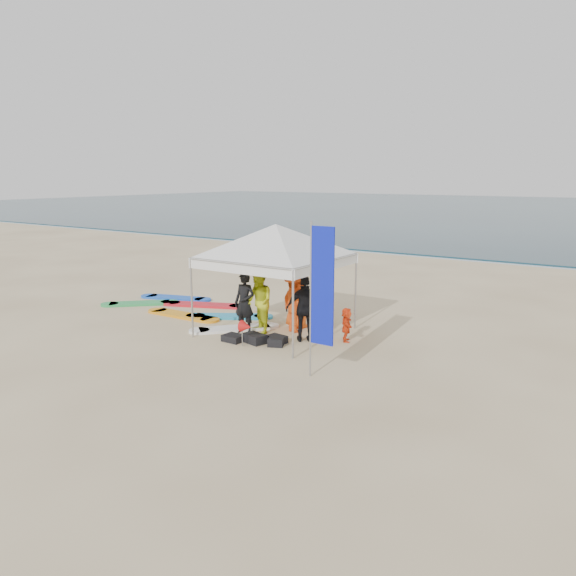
{
  "coord_description": "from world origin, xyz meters",
  "views": [
    {
      "loc": [
        8.45,
        -8.9,
        3.99
      ],
      "look_at": [
        0.77,
        2.6,
        1.2
      ],
      "focal_mm": 35.0,
      "sensor_mm": 36.0,
      "label": 1
    }
  ],
  "objects_px": {
    "marker_pennant": "(246,327)",
    "surfboard_spread": "(193,310)",
    "person_black_a": "(245,303)",
    "person_black_b": "(305,309)",
    "feather_flag": "(321,288)",
    "person_yellow": "(259,302)",
    "person_orange_b": "(297,298)",
    "canopy_tent": "(276,225)",
    "person_orange_a": "(295,302)",
    "person_seated": "(346,325)"
  },
  "relations": [
    {
      "from": "person_orange_a",
      "to": "person_seated",
      "type": "bearing_deg",
      "value": -156.02
    },
    {
      "from": "person_seated",
      "to": "surfboard_spread",
      "type": "xyz_separation_m",
      "value": [
        -5.24,
        0.18,
        -0.38
      ]
    },
    {
      "from": "person_orange_b",
      "to": "canopy_tent",
      "type": "bearing_deg",
      "value": 83.61
    },
    {
      "from": "person_black_b",
      "to": "feather_flag",
      "type": "height_order",
      "value": "feather_flag"
    },
    {
      "from": "person_yellow",
      "to": "marker_pennant",
      "type": "xyz_separation_m",
      "value": [
        0.45,
        -1.11,
        -0.33
      ]
    },
    {
      "from": "person_orange_a",
      "to": "marker_pennant",
      "type": "xyz_separation_m",
      "value": [
        -0.24,
        -1.76,
        -0.29
      ]
    },
    {
      "from": "person_orange_a",
      "to": "surfboard_spread",
      "type": "xyz_separation_m",
      "value": [
        -3.73,
        0.16,
        -0.75
      ]
    },
    {
      "from": "person_orange_b",
      "to": "surfboard_spread",
      "type": "relative_size",
      "value": 0.26
    },
    {
      "from": "person_orange_b",
      "to": "person_yellow",
      "type": "bearing_deg",
      "value": 70.83
    },
    {
      "from": "person_orange_a",
      "to": "person_orange_b",
      "type": "xyz_separation_m",
      "value": [
        -0.18,
        0.37,
        0.01
      ]
    },
    {
      "from": "person_black_b",
      "to": "marker_pennant",
      "type": "xyz_separation_m",
      "value": [
        -0.9,
        -1.19,
        -0.32
      ]
    },
    {
      "from": "person_orange_a",
      "to": "canopy_tent",
      "type": "bearing_deg",
      "value": 69.0
    },
    {
      "from": "person_orange_a",
      "to": "marker_pennant",
      "type": "distance_m",
      "value": 1.8
    },
    {
      "from": "person_black_b",
      "to": "person_seated",
      "type": "xyz_separation_m",
      "value": [
        0.84,
        0.54,
        -0.39
      ]
    },
    {
      "from": "person_black_b",
      "to": "surfboard_spread",
      "type": "bearing_deg",
      "value": -46.87
    },
    {
      "from": "person_black_b",
      "to": "person_yellow",
      "type": "bearing_deg",
      "value": -34.23
    },
    {
      "from": "person_black_a",
      "to": "person_black_b",
      "type": "bearing_deg",
      "value": 5.31
    },
    {
      "from": "person_orange_b",
      "to": "person_orange_a",
      "type": "bearing_deg",
      "value": 123.6
    },
    {
      "from": "person_orange_b",
      "to": "feather_flag",
      "type": "xyz_separation_m",
      "value": [
        2.46,
        -2.96,
        1.05
      ]
    },
    {
      "from": "canopy_tent",
      "to": "surfboard_spread",
      "type": "xyz_separation_m",
      "value": [
        -3.37,
        0.51,
        -2.75
      ]
    },
    {
      "from": "person_orange_b",
      "to": "feather_flag",
      "type": "relative_size",
      "value": 0.51
    },
    {
      "from": "person_black_a",
      "to": "person_orange_a",
      "type": "bearing_deg",
      "value": 35.5
    },
    {
      "from": "person_orange_a",
      "to": "person_black_b",
      "type": "distance_m",
      "value": 0.87
    },
    {
      "from": "person_black_b",
      "to": "canopy_tent",
      "type": "height_order",
      "value": "canopy_tent"
    },
    {
      "from": "marker_pennant",
      "to": "surfboard_spread",
      "type": "xyz_separation_m",
      "value": [
        -3.5,
        1.91,
        -0.46
      ]
    },
    {
      "from": "person_orange_a",
      "to": "surfboard_spread",
      "type": "distance_m",
      "value": 3.81
    },
    {
      "from": "person_orange_b",
      "to": "person_seated",
      "type": "relative_size",
      "value": 1.89
    },
    {
      "from": "person_black_a",
      "to": "canopy_tent",
      "type": "bearing_deg",
      "value": 31.82
    },
    {
      "from": "surfboard_spread",
      "to": "person_black_b",
      "type": "bearing_deg",
      "value": -9.32
    },
    {
      "from": "person_black_b",
      "to": "feather_flag",
      "type": "distance_m",
      "value": 2.79
    },
    {
      "from": "person_yellow",
      "to": "marker_pennant",
      "type": "distance_m",
      "value": 1.25
    },
    {
      "from": "person_yellow",
      "to": "surfboard_spread",
      "type": "bearing_deg",
      "value": -163.72
    },
    {
      "from": "person_orange_b",
      "to": "surfboard_spread",
      "type": "xyz_separation_m",
      "value": [
        -3.55,
        -0.22,
        -0.76
      ]
    },
    {
      "from": "person_black_b",
      "to": "marker_pennant",
      "type": "relative_size",
      "value": 2.55
    },
    {
      "from": "feather_flag",
      "to": "person_yellow",
      "type": "bearing_deg",
      "value": 146.69
    },
    {
      "from": "person_seated",
      "to": "marker_pennant",
      "type": "height_order",
      "value": "person_seated"
    },
    {
      "from": "person_yellow",
      "to": "person_orange_a",
      "type": "height_order",
      "value": "person_yellow"
    },
    {
      "from": "person_orange_a",
      "to": "marker_pennant",
      "type": "bearing_deg",
      "value": 107.15
    },
    {
      "from": "marker_pennant",
      "to": "person_black_b",
      "type": "bearing_deg",
      "value": 53.01
    },
    {
      "from": "person_black_a",
      "to": "person_seated",
      "type": "xyz_separation_m",
      "value": [
        2.52,
        0.78,
        -0.37
      ]
    },
    {
      "from": "canopy_tent",
      "to": "person_yellow",
      "type": "bearing_deg",
      "value": -138.2
    },
    {
      "from": "person_black_b",
      "to": "person_orange_b",
      "type": "xyz_separation_m",
      "value": [
        -0.85,
        0.94,
        -0.02
      ]
    },
    {
      "from": "person_black_b",
      "to": "surfboard_spread",
      "type": "relative_size",
      "value": 0.27
    },
    {
      "from": "person_black_a",
      "to": "person_yellow",
      "type": "xyz_separation_m",
      "value": [
        0.33,
        0.16,
        0.03
      ]
    },
    {
      "from": "surfboard_spread",
      "to": "marker_pennant",
      "type": "bearing_deg",
      "value": -28.69
    },
    {
      "from": "person_seated",
      "to": "surfboard_spread",
      "type": "bearing_deg",
      "value": 59.02
    },
    {
      "from": "person_black_b",
      "to": "surfboard_spread",
      "type": "height_order",
      "value": "person_black_b"
    },
    {
      "from": "person_orange_b",
      "to": "person_seated",
      "type": "xyz_separation_m",
      "value": [
        1.69,
        -0.39,
        -0.37
      ]
    },
    {
      "from": "person_yellow",
      "to": "person_black_b",
      "type": "distance_m",
      "value": 1.35
    },
    {
      "from": "person_black_b",
      "to": "person_black_a",
      "type": "bearing_deg",
      "value": -29.44
    }
  ]
}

